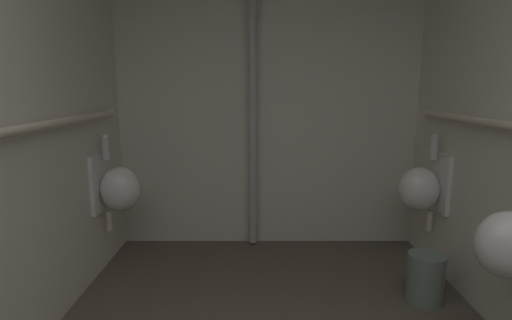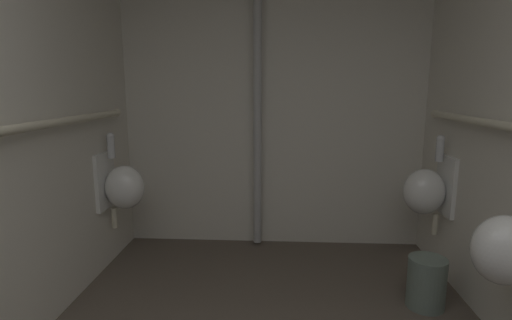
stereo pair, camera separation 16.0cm
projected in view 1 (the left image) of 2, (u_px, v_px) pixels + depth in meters
wall_back at (266, 93)px, 3.48m from camera, size 2.73×0.06×2.70m
urinal_left_mid at (115, 188)px, 3.02m from camera, size 0.32×0.30×0.76m
urinal_right_mid at (509, 242)px, 1.97m from camera, size 0.32×0.30×0.76m
urinal_right_far at (420, 187)px, 3.03m from camera, size 0.32×0.30×0.76m
supply_pipe_left at (10, 131)px, 1.86m from camera, size 0.06×2.61×0.06m
standpipe_back_wall at (251, 94)px, 3.37m from camera, size 0.07×0.07×2.65m
waste_bin at (423, 278)px, 2.63m from camera, size 0.24×0.24×0.33m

